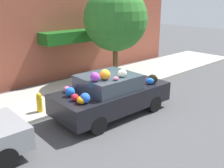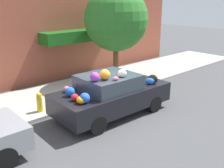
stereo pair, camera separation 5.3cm
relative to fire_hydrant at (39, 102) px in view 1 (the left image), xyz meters
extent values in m
plane|color=#4C4C4F|center=(1.91, -1.58, -0.47)|extent=(60.00, 60.00, 0.00)
cube|color=#B2ADA3|center=(1.91, 1.12, -0.41)|extent=(24.00, 3.20, 0.12)
cube|color=#9E4C38|center=(1.91, 3.37, 1.86)|extent=(18.00, 0.30, 4.66)
cube|color=#195919|center=(3.86, 2.77, 1.71)|extent=(4.17, 0.90, 0.55)
cylinder|color=brown|center=(4.38, 0.78, 0.62)|extent=(0.24, 0.24, 1.92)
sphere|color=#2D7228|center=(4.38, 0.78, 2.59)|extent=(2.89, 2.89, 2.89)
cylinder|color=gold|center=(0.00, 0.00, -0.07)|extent=(0.20, 0.20, 0.55)
sphere|color=gold|center=(0.00, 0.00, 0.26)|extent=(0.18, 0.18, 0.18)
cube|color=black|center=(1.91, -1.67, 0.17)|extent=(4.22, 1.97, 0.68)
cube|color=#333D47|center=(1.75, -1.67, 0.75)|extent=(1.92, 1.68, 0.50)
cylinder|color=black|center=(3.23, -0.86, -0.17)|extent=(0.60, 0.20, 0.59)
cylinder|color=black|center=(3.18, -2.56, -0.17)|extent=(0.60, 0.20, 0.59)
cylinder|color=black|center=(0.65, -0.78, -0.17)|extent=(0.60, 0.20, 0.59)
cylinder|color=black|center=(0.60, -2.48, -0.17)|extent=(0.60, 0.20, 0.59)
sphere|color=purple|center=(0.97, -1.91, 1.15)|extent=(0.41, 0.41, 0.29)
ellipsoid|color=blue|center=(3.21, -2.28, 0.62)|extent=(0.35, 0.37, 0.24)
sphere|color=blue|center=(0.40, -1.37, 0.66)|extent=(0.41, 0.41, 0.30)
ellipsoid|color=white|center=(1.93, -2.15, 1.13)|extent=(0.36, 0.36, 0.26)
sphere|color=purple|center=(0.68, -0.95, 0.60)|extent=(0.26, 0.26, 0.19)
sphere|color=red|center=(0.28, -1.79, 0.62)|extent=(0.27, 0.27, 0.23)
ellipsoid|color=#FBA516|center=(0.30, -2.09, 0.61)|extent=(0.42, 0.42, 0.22)
ellipsoid|color=black|center=(3.40, -2.26, 0.66)|extent=(0.30, 0.41, 0.32)
sphere|color=pink|center=(0.52, -0.98, 0.61)|extent=(0.29, 0.29, 0.21)
ellipsoid|color=pink|center=(1.52, -2.28, 1.06)|extent=(0.22, 0.21, 0.12)
sphere|color=orange|center=(1.32, -1.99, 1.17)|extent=(0.43, 0.43, 0.33)
sphere|color=blue|center=(0.40, -2.13, 0.66)|extent=(0.38, 0.38, 0.31)
sphere|color=purple|center=(1.32, -2.03, 1.11)|extent=(0.29, 0.29, 0.20)
sphere|color=black|center=(2.87, -1.93, 0.63)|extent=(0.34, 0.34, 0.25)
cylinder|color=black|center=(-2.15, -2.37, -0.16)|extent=(0.62, 0.19, 0.62)
camera|label=1|loc=(-3.90, -7.97, 3.44)|focal=42.00mm
camera|label=2|loc=(-3.86, -8.01, 3.44)|focal=42.00mm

